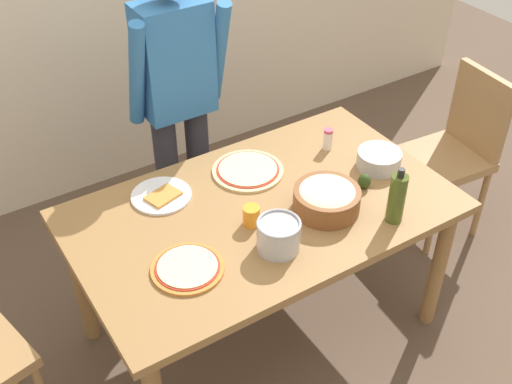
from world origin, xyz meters
TOP-DOWN VIEW (x-y plane):
  - ground at (0.00, 0.00)m, footprint 8.00×8.00m
  - dining_table at (0.00, 0.00)m, footprint 1.60×0.96m
  - person_cook at (-0.00, 0.76)m, footprint 0.49×0.25m
  - chair_wooden_right at (1.32, 0.10)m, footprint 0.43×0.43m
  - pizza_raw_on_board at (0.08, 0.25)m, footprint 0.32×0.32m
  - pizza_cooked_on_tray at (-0.44, -0.16)m, footprint 0.28×0.28m
  - plate_with_slice at (-0.33, 0.29)m, footprint 0.26×0.26m
  - popcorn_bowl at (0.22, -0.15)m, footprint 0.28×0.28m
  - mixing_bowl_steel at (0.61, -0.04)m, footprint 0.20×0.20m
  - olive_oil_bottle at (0.41, -0.35)m, footprint 0.07×0.07m
  - steel_pot at (-0.08, -0.24)m, footprint 0.17×0.17m
  - cup_orange at (-0.09, -0.06)m, footprint 0.07×0.07m
  - salt_shaker at (0.50, 0.21)m, footprint 0.04×0.04m
  - avocado at (0.45, -0.12)m, footprint 0.06×0.06m

SIDE VIEW (x-z plane):
  - ground at x=0.00m, z-range 0.00..0.00m
  - chair_wooden_right at x=1.32m, z-range 0.07..1.02m
  - dining_table at x=0.00m, z-range 0.29..1.05m
  - plate_with_slice at x=-0.33m, z-range 0.76..0.78m
  - pizza_cooked_on_tray at x=-0.44m, z-range 0.76..0.78m
  - pizza_raw_on_board at x=0.08m, z-range 0.76..0.78m
  - avocado at x=0.45m, z-range 0.76..0.83m
  - mixing_bowl_steel at x=0.61m, z-range 0.76..0.84m
  - cup_orange at x=-0.09m, z-range 0.76..0.84m
  - salt_shaker at x=0.50m, z-range 0.76..0.87m
  - popcorn_bowl at x=0.22m, z-range 0.76..0.88m
  - steel_pot at x=-0.08m, z-range 0.76..0.89m
  - olive_oil_bottle at x=0.41m, z-range 0.75..1.00m
  - person_cook at x=0.00m, z-range 0.13..1.75m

